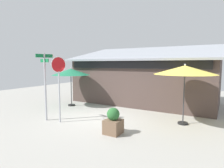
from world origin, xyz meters
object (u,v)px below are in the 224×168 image
street_sign_post (45,80)px  stop_sign (59,78)px  patio_umbrella_mustard_center (185,70)px  sidewalk_planter (113,122)px  patio_umbrella_forest_green_left (71,72)px

street_sign_post → stop_sign: 0.81m
stop_sign → patio_umbrella_mustard_center: size_ratio=1.12×
street_sign_post → sidewalk_planter: street_sign_post is taller
street_sign_post → patio_umbrella_forest_green_left: 3.24m
patio_umbrella_forest_green_left → patio_umbrella_mustard_center: patio_umbrella_mustard_center is taller
patio_umbrella_mustard_center → stop_sign: bearing=-152.2°
patio_umbrella_forest_green_left → sidewalk_planter: patio_umbrella_forest_green_left is taller
stop_sign → patio_umbrella_mustard_center: 5.57m
patio_umbrella_mustard_center → sidewalk_planter: bearing=-128.5°
patio_umbrella_forest_green_left → sidewalk_planter: bearing=-31.2°
patio_umbrella_forest_green_left → sidewalk_planter: (4.81, -2.91, -1.70)m
stop_sign → patio_umbrella_forest_green_left: (-1.97, 2.90, 0.10)m
stop_sign → sidewalk_planter: stop_sign is taller
street_sign_post → patio_umbrella_forest_green_left: street_sign_post is taller
stop_sign → patio_umbrella_forest_green_left: stop_sign is taller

